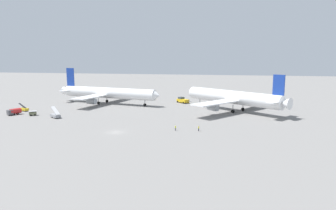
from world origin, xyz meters
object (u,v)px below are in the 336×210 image
object	(u,v)px
airliner_being_pushed	(233,97)
gse_stair_truck_yellow	(55,115)
ground_crew_ramp_agent_by_cones	(175,128)
gse_baggage_cart_near_cluster	(33,113)
airliner_at_gate_left	(108,93)
ground_crew_wing_walker_right	(199,128)
pushback_tug	(183,100)
gse_belt_loader_portside	(24,109)
gse_fuel_bowser_stubby	(14,111)

from	to	relation	value
airliner_being_pushed	gse_stair_truck_yellow	bearing A→B (deg)	-156.12
gse_stair_truck_yellow	ground_crew_ramp_agent_by_cones	size ratio (longest dim) A/B	2.99
gse_baggage_cart_near_cluster	airliner_at_gate_left	bearing A→B (deg)	64.34
gse_baggage_cart_near_cluster	ground_crew_wing_walker_right	world-z (taller)	gse_baggage_cart_near_cluster
gse_stair_truck_yellow	ground_crew_ramp_agent_by_cones	xyz separation A→B (m)	(46.02, -9.66, -0.18)
gse_baggage_cart_near_cluster	ground_crew_ramp_agent_by_cones	bearing A→B (deg)	-11.78
airliner_being_pushed	pushback_tug	bearing A→B (deg)	142.83
gse_baggage_cart_near_cluster	gse_stair_truck_yellow	xyz separation A→B (m)	(10.83, -2.19, 0.16)
airliner_being_pushed	ground_crew_wing_walker_right	xyz separation A→B (m)	(-9.84, -36.52, -4.74)
gse_belt_loader_portside	pushback_tug	bearing A→B (deg)	30.69
ground_crew_wing_walker_right	airliner_being_pushed	bearing A→B (deg)	74.93
airliner_being_pushed	gse_stair_truck_yellow	size ratio (longest dim) A/B	8.72
airliner_at_gate_left	gse_stair_truck_yellow	size ratio (longest dim) A/B	10.88
ground_crew_ramp_agent_by_cones	airliner_being_pushed	bearing A→B (deg)	65.99
pushback_tug	gse_belt_loader_portside	world-z (taller)	pushback_tug
gse_baggage_cart_near_cluster	ground_crew_wing_walker_right	xyz separation A→B (m)	(63.68, -10.96, -0.04)
gse_belt_loader_portside	airliner_at_gate_left	bearing A→B (deg)	44.58
gse_stair_truck_yellow	ground_crew_ramp_agent_by_cones	world-z (taller)	gse_stair_truck_yellow
airliner_being_pushed	gse_baggage_cart_near_cluster	size ratio (longest dim) A/B	13.56
airliner_being_pushed	gse_fuel_bowser_stubby	bearing A→B (deg)	-162.36
gse_belt_loader_portside	gse_baggage_cart_near_cluster	world-z (taller)	gse_belt_loader_portside
airliner_at_gate_left	airliner_being_pushed	size ratio (longest dim) A/B	1.25
pushback_tug	airliner_being_pushed	bearing A→B (deg)	-37.17
gse_fuel_bowser_stubby	gse_baggage_cart_near_cluster	distance (m)	7.83
airliner_at_gate_left	pushback_tug	xyz separation A→B (m)	(34.18, 10.22, -3.81)
airliner_being_pushed	gse_stair_truck_yellow	world-z (taller)	airliner_being_pushed
gse_fuel_bowser_stubby	ground_crew_wing_walker_right	world-z (taller)	gse_fuel_bowser_stubby
pushback_tug	airliner_at_gate_left	bearing A→B (deg)	-163.36
airliner_being_pushed	gse_fuel_bowser_stubby	xyz separation A→B (m)	(-81.33, -25.86, -4.23)
gse_belt_loader_portside	airliner_being_pushed	bearing A→B (deg)	12.05
gse_belt_loader_portside	gse_baggage_cart_near_cluster	bearing A→B (deg)	-38.44
gse_stair_truck_yellow	ground_crew_wing_walker_right	xyz separation A→B (m)	(52.85, -8.77, -0.20)
gse_belt_loader_portside	gse_stair_truck_yellow	bearing A→B (deg)	-25.80
airliner_at_gate_left	pushback_tug	bearing A→B (deg)	16.64
pushback_tug	ground_crew_wing_walker_right	size ratio (longest dim) A/B	5.06
pushback_tug	ground_crew_wing_walker_right	world-z (taller)	pushback_tug
gse_belt_loader_portside	gse_stair_truck_yellow	distance (m)	22.91
gse_fuel_bowser_stubby	gse_belt_loader_portside	distance (m)	8.34
gse_stair_truck_yellow	airliner_being_pushed	bearing A→B (deg)	23.88
pushback_tug	gse_fuel_bowser_stubby	distance (m)	72.50
gse_belt_loader_portside	ground_crew_ramp_agent_by_cones	world-z (taller)	gse_belt_loader_portside
airliner_at_gate_left	gse_baggage_cart_near_cluster	xyz separation A→B (m)	(-15.90, -33.10, -4.24)
pushback_tug	ground_crew_wing_walker_right	bearing A→B (deg)	-75.94
gse_fuel_bowser_stubby	gse_baggage_cart_near_cluster	bearing A→B (deg)	2.27
gse_belt_loader_portside	gse_fuel_bowser_stubby	bearing A→B (deg)	-76.21
ground_crew_wing_walker_right	airliner_at_gate_left	bearing A→B (deg)	137.31
gse_belt_loader_portside	ground_crew_wing_walker_right	xyz separation A→B (m)	(73.48, -18.74, 0.00)
pushback_tug	gse_belt_loader_portside	distance (m)	69.64
ground_crew_wing_walker_right	ground_crew_ramp_agent_by_cones	distance (m)	6.89
airliner_at_gate_left	gse_stair_truck_yellow	distance (m)	35.89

